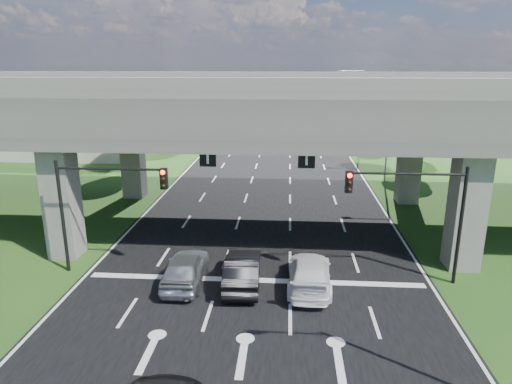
# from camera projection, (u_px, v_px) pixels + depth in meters

# --- Properties ---
(ground) EXTENTS (160.00, 160.00, 0.00)m
(ground) POSITION_uv_depth(u_px,v_px,m) (249.00, 318.00, 19.83)
(ground) COLOR #1D4114
(ground) RESTS_ON ground
(road) EXTENTS (18.00, 120.00, 0.03)m
(road) POSITION_uv_depth(u_px,v_px,m) (262.00, 234.00, 29.42)
(road) COLOR black
(road) RESTS_ON ground
(overpass) EXTENTS (80.00, 15.00, 10.00)m
(overpass) POSITION_uv_depth(u_px,v_px,m) (264.00, 107.00, 29.17)
(overpass) COLOR #3A3835
(overpass) RESTS_ON ground
(warehouse) EXTENTS (20.00, 10.00, 4.00)m
(warehouse) POSITION_uv_depth(u_px,v_px,m) (58.00, 138.00, 54.65)
(warehouse) COLOR #9E9E99
(warehouse) RESTS_ON ground
(signal_right) EXTENTS (5.76, 0.54, 6.00)m
(signal_right) POSITION_uv_depth(u_px,v_px,m) (417.00, 203.00, 21.93)
(signal_right) COLOR black
(signal_right) RESTS_ON ground
(signal_left) EXTENTS (5.76, 0.54, 6.00)m
(signal_left) POSITION_uv_depth(u_px,v_px,m) (101.00, 196.00, 23.01)
(signal_left) COLOR black
(signal_left) RESTS_ON ground
(streetlight_far) EXTENTS (3.38, 0.25, 10.00)m
(streetlight_far) POSITION_uv_depth(u_px,v_px,m) (385.00, 119.00, 40.56)
(streetlight_far) COLOR gray
(streetlight_far) RESTS_ON ground
(streetlight_beyond) EXTENTS (3.38, 0.25, 10.00)m
(streetlight_beyond) POSITION_uv_depth(u_px,v_px,m) (359.00, 103.00, 55.91)
(streetlight_beyond) COLOR gray
(streetlight_beyond) RESTS_ON ground
(tree_left_near) EXTENTS (4.50, 4.50, 7.80)m
(tree_left_near) POSITION_uv_depth(u_px,v_px,m) (129.00, 125.00, 44.41)
(tree_left_near) COLOR black
(tree_left_near) RESTS_ON ground
(tree_left_mid) EXTENTS (3.91, 3.90, 6.76)m
(tree_left_mid) POSITION_uv_depth(u_px,v_px,m) (128.00, 121.00, 52.47)
(tree_left_mid) COLOR black
(tree_left_mid) RESTS_ON ground
(tree_left_far) EXTENTS (4.80, 4.80, 8.32)m
(tree_left_far) POSITION_uv_depth(u_px,v_px,m) (178.00, 106.00, 59.61)
(tree_left_far) COLOR black
(tree_left_far) RESTS_ON ground
(tree_right_near) EXTENTS (4.20, 4.20, 7.28)m
(tree_right_near) POSITION_uv_depth(u_px,v_px,m) (406.00, 128.00, 44.57)
(tree_right_near) COLOR black
(tree_right_near) RESTS_ON ground
(tree_right_mid) EXTENTS (3.91, 3.90, 6.76)m
(tree_right_mid) POSITION_uv_depth(u_px,v_px,m) (415.00, 122.00, 52.12)
(tree_right_mid) COLOR black
(tree_right_mid) RESTS_ON ground
(tree_right_far) EXTENTS (4.50, 4.50, 7.80)m
(tree_right_far) POSITION_uv_depth(u_px,v_px,m) (369.00, 109.00, 59.89)
(tree_right_far) COLOR black
(tree_right_far) RESTS_ON ground
(car_silver) EXTENTS (2.00, 4.77, 1.61)m
(car_silver) POSITION_uv_depth(u_px,v_px,m) (186.00, 268.00, 22.72)
(car_silver) COLOR silver
(car_silver) RESTS_ON road
(car_dark) EXTENTS (1.90, 4.89, 1.59)m
(car_dark) POSITION_uv_depth(u_px,v_px,m) (243.00, 270.00, 22.52)
(car_dark) COLOR black
(car_dark) RESTS_ON road
(car_white) EXTENTS (2.25, 5.19, 1.49)m
(car_white) POSITION_uv_depth(u_px,v_px,m) (309.00, 273.00, 22.31)
(car_white) COLOR white
(car_white) RESTS_ON road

